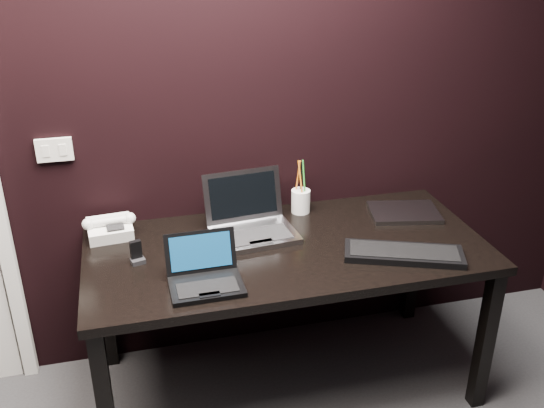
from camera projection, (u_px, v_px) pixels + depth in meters
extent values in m
plane|color=black|center=(198.00, 98.00, 2.63)|extent=(4.00, 0.00, 4.00)
cube|color=silver|center=(54.00, 150.00, 2.56)|extent=(0.15, 0.02, 0.10)
cube|color=silver|center=(45.00, 151.00, 2.54)|extent=(0.03, 0.01, 0.05)
cube|color=silver|center=(63.00, 150.00, 2.56)|extent=(0.03, 0.01, 0.05)
cube|color=black|center=(287.00, 250.00, 2.60)|extent=(1.70, 0.80, 0.04)
cube|color=black|center=(105.00, 406.00, 2.27)|extent=(0.06, 0.06, 0.70)
cube|color=black|center=(485.00, 340.00, 2.62)|extent=(0.06, 0.06, 0.70)
cube|color=black|center=(105.00, 303.00, 2.88)|extent=(0.06, 0.06, 0.70)
cube|color=black|center=(413.00, 261.00, 3.24)|extent=(0.06, 0.06, 0.70)
cube|color=black|center=(207.00, 287.00, 2.28)|extent=(0.28, 0.19, 0.02)
cube|color=black|center=(207.00, 287.00, 2.25)|extent=(0.23, 0.11, 0.00)
cube|color=black|center=(210.00, 295.00, 2.21)|extent=(0.08, 0.03, 0.00)
cube|color=black|center=(201.00, 251.00, 2.35)|extent=(0.28, 0.06, 0.16)
cube|color=navy|center=(201.00, 252.00, 2.34)|extent=(0.24, 0.05, 0.13)
cube|color=#9B9AA0|center=(254.00, 235.00, 2.65)|extent=(0.38, 0.29, 0.02)
cube|color=black|center=(256.00, 235.00, 2.62)|extent=(0.31, 0.17, 0.00)
cube|color=gray|center=(262.00, 242.00, 2.56)|extent=(0.10, 0.05, 0.00)
cube|color=gray|center=(243.00, 195.00, 2.73)|extent=(0.36, 0.10, 0.22)
cube|color=black|center=(243.00, 195.00, 2.73)|extent=(0.31, 0.08, 0.18)
cube|color=black|center=(404.00, 254.00, 2.50)|extent=(0.51, 0.33, 0.03)
cube|color=black|center=(404.00, 250.00, 2.49)|extent=(0.46, 0.28, 0.00)
cube|color=gray|center=(404.00, 212.00, 2.86)|extent=(0.36, 0.29, 0.02)
cube|color=white|center=(110.00, 230.00, 2.65)|extent=(0.20, 0.19, 0.08)
cylinder|color=silver|center=(109.00, 221.00, 2.62)|extent=(0.18, 0.05, 0.04)
sphere|color=silver|center=(88.00, 224.00, 2.60)|extent=(0.06, 0.06, 0.05)
sphere|color=white|center=(130.00, 218.00, 2.65)|extent=(0.06, 0.06, 0.05)
cube|color=black|center=(115.00, 227.00, 2.60)|extent=(0.08, 0.06, 0.01)
cube|color=black|center=(136.00, 251.00, 2.44)|extent=(0.05, 0.03, 0.10)
cube|color=black|center=(138.00, 261.00, 2.45)|extent=(0.06, 0.05, 0.02)
cylinder|color=white|center=(301.00, 201.00, 2.86)|extent=(0.09, 0.09, 0.11)
cylinder|color=#CE5F13|center=(298.00, 177.00, 2.82)|extent=(0.02, 0.03, 0.17)
cylinder|color=#278F2B|center=(304.00, 178.00, 2.81)|extent=(0.02, 0.03, 0.17)
cylinder|color=black|center=(301.00, 176.00, 2.83)|extent=(0.01, 0.02, 0.17)
cylinder|color=#CA6813|center=(300.00, 178.00, 2.80)|extent=(0.02, 0.04, 0.17)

